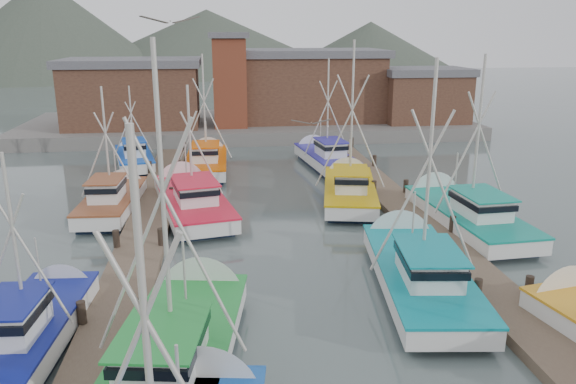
{
  "coord_description": "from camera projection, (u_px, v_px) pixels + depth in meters",
  "views": [
    {
      "loc": [
        -3.26,
        -19.7,
        9.91
      ],
      "look_at": [
        -0.07,
        5.42,
        2.6
      ],
      "focal_mm": 35.0,
      "sensor_mm": 36.0,
      "label": 1
    }
  ],
  "objects": [
    {
      "name": "ground",
      "position": [
        307.0,
        294.0,
        21.92
      ],
      "size": [
        260.0,
        260.0,
        0.0
      ],
      "primitive_type": "plane",
      "color": "#485755",
      "rests_on": "ground"
    },
    {
      "name": "dock_left",
      "position": [
        137.0,
        258.0,
        24.87
      ],
      "size": [
        2.3,
        46.0,
        1.5
      ],
      "color": "brown",
      "rests_on": "ground"
    },
    {
      "name": "dock_right",
      "position": [
        439.0,
        243.0,
        26.56
      ],
      "size": [
        2.3,
        46.0,
        1.5
      ],
      "color": "brown",
      "rests_on": "ground"
    },
    {
      "name": "quay",
      "position": [
        250.0,
        126.0,
        57.02
      ],
      "size": [
        44.0,
        16.0,
        1.2
      ],
      "primitive_type": "cube",
      "color": "slate",
      "rests_on": "ground"
    },
    {
      "name": "shed_left",
      "position": [
        133.0,
        92.0,
        52.74
      ],
      "size": [
        12.72,
        8.48,
        6.2
      ],
      "color": "brown",
      "rests_on": "quay"
    },
    {
      "name": "shed_center",
      "position": [
        308.0,
        84.0,
        56.61
      ],
      "size": [
        14.84,
        9.54,
        6.9
      ],
      "color": "brown",
      "rests_on": "quay"
    },
    {
      "name": "shed_right",
      "position": [
        423.0,
        94.0,
        55.32
      ],
      "size": [
        8.48,
        6.36,
        5.2
      ],
      "color": "brown",
      "rests_on": "quay"
    },
    {
      "name": "lookout_tower",
      "position": [
        229.0,
        80.0,
        51.59
      ],
      "size": [
        3.6,
        3.6,
        8.5
      ],
      "color": "brown",
      "rests_on": "quay"
    },
    {
      "name": "distant_hills",
      "position": [
        176.0,
        72.0,
        137.22
      ],
      "size": [
        175.0,
        140.0,
        42.0
      ],
      "color": "#464F41",
      "rests_on": "ground"
    },
    {
      "name": "boat_4",
      "position": [
        180.0,
        345.0,
        17.07
      ],
      "size": [
        4.79,
        10.59,
        10.71
      ],
      "rotation": [
        0.0,
        0.0,
        -0.17
      ],
      "color": "black",
      "rests_on": "ground"
    },
    {
      "name": "boat_5",
      "position": [
        417.0,
        270.0,
        22.46
      ],
      "size": [
        4.32,
        10.41,
        9.95
      ],
      "rotation": [
        0.0,
        0.0,
        -0.12
      ],
      "color": "black",
      "rests_on": "ground"
    },
    {
      "name": "boat_6",
      "position": [
        35.0,
        325.0,
        18.25
      ],
      "size": [
        2.99,
        8.02,
        7.14
      ],
      "rotation": [
        0.0,
        0.0,
        -0.08
      ],
      "color": "black",
      "rests_on": "ground"
    },
    {
      "name": "boat_8",
      "position": [
        191.0,
        199.0,
        31.88
      ],
      "size": [
        5.16,
        10.75,
        8.14
      ],
      "rotation": [
        0.0,
        0.0,
        0.2
      ],
      "color": "black",
      "rests_on": "ground"
    },
    {
      "name": "boat_9",
      "position": [
        349.0,
        189.0,
        33.93
      ],
      "size": [
        4.64,
        9.72,
        10.25
      ],
      "rotation": [
        0.0,
        0.0,
        -0.2
      ],
      "color": "black",
      "rests_on": "ground"
    },
    {
      "name": "boat_10",
      "position": [
        114.0,
        199.0,
        31.86
      ],
      "size": [
        3.21,
        8.41,
        7.74
      ],
      "rotation": [
        0.0,
        0.0,
        -0.06
      ],
      "color": "black",
      "rests_on": "ground"
    },
    {
      "name": "boat_11",
      "position": [
        463.0,
        213.0,
        29.47
      ],
      "size": [
        4.03,
        10.15,
        9.79
      ],
      "rotation": [
        0.0,
        0.0,
        0.06
      ],
      "color": "black",
      "rests_on": "ground"
    },
    {
      "name": "boat_12",
      "position": [
        207.0,
        161.0,
        41.16
      ],
      "size": [
        3.69,
        9.2,
        9.15
      ],
      "rotation": [
        0.0,
        0.0,
        -0.02
      ],
      "color": "black",
      "rests_on": "ground"
    },
    {
      "name": "boat_13",
      "position": [
        324.0,
        157.0,
        42.53
      ],
      "size": [
        3.79,
        9.18,
        8.76
      ],
      "rotation": [
        0.0,
        0.0,
        0.12
      ],
      "color": "black",
      "rests_on": "ground"
    },
    {
      "name": "boat_14",
      "position": [
        134.0,
        158.0,
        42.33
      ],
      "size": [
        3.87,
        8.13,
        6.66
      ],
      "rotation": [
        0.0,
        0.0,
        0.2
      ],
      "color": "black",
      "rests_on": "ground"
    },
    {
      "name": "gull_near",
      "position": [
        170.0,
        21.0,
        14.1
      ],
      "size": [
        1.49,
        0.65,
        0.24
      ],
      "rotation": [
        0.0,
        0.0,
        0.6
      ],
      "color": "gray",
      "rests_on": "ground"
    },
    {
      "name": "gull_far",
      "position": [
        311.0,
        122.0,
        21.25
      ],
      "size": [
        1.55,
        0.62,
        0.24
      ],
      "rotation": [
        0.0,
        0.0,
        0.07
      ],
      "color": "gray",
      "rests_on": "ground"
    }
  ]
}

